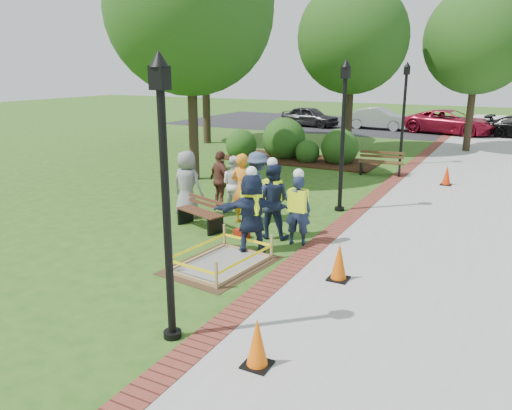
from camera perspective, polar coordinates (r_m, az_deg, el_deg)
The scene contains 35 objects.
ground at distance 10.96m, azimuth -5.27°, elevation -6.20°, with size 100.00×100.00×0.00m, color #285116.
sidewalk at distance 18.95m, azimuth 25.26°, elevation 1.70°, with size 6.00×60.00×0.02m, color #9E9E99.
brick_edging at distance 19.33m, azimuth 15.65°, elevation 2.88°, with size 0.50×60.00×0.03m, color maroon.
mulch_bed at distance 22.60m, azimuth 4.94°, elevation 5.18°, with size 7.00×3.00×0.05m, color #381E0F.
parking_lot at distance 36.17m, azimuth 18.88°, elevation 8.26°, with size 36.00×12.00×0.01m, color black.
wet_concrete_pad at distance 10.53m, azimuth -4.04°, elevation -5.75°, with size 1.96×2.49×0.55m.
bench_near at distance 12.97m, azimuth -6.40°, elevation -1.61°, with size 1.52×0.90×0.78m.
bench_far at distance 19.91m, azimuth 14.03°, elevation 4.15°, with size 1.72×0.79×0.90m.
cone_front at distance 7.13m, azimuth 0.14°, elevation -15.57°, with size 0.38×0.38×0.75m.
cone_back at distance 9.89m, azimuth 9.47°, elevation -6.51°, with size 0.39×0.39×0.77m.
cone_far at distance 18.82m, azimuth 20.96°, elevation 3.13°, with size 0.36×0.36×0.72m.
toolbox at distance 12.27m, azimuth -1.65°, elevation -3.28°, with size 0.38×0.21×0.19m, color #9C1C0C.
lamp_near at distance 7.20m, azimuth -10.37°, elevation 2.72°, with size 0.28×0.28×4.26m.
lamp_mid at distance 14.28m, azimuth 9.94°, elevation 8.98°, with size 0.28×0.28×4.26m.
lamp_far at distance 22.00m, azimuth 16.58°, elevation 10.79°, with size 0.28×0.28×4.26m.
tree_left at distance 18.48m, azimuth -7.61°, elevation 21.21°, with size 5.82×5.82×8.85m.
tree_back at distance 24.99m, azimuth 11.00°, elevation 18.23°, with size 5.20×5.20×7.97m.
tree_right at distance 26.84m, azimuth 24.06°, elevation 16.81°, with size 5.04×5.04×7.79m.
tree_far at distance 27.82m, azimuth -6.01°, elevation 22.29°, with size 7.32×7.32×11.04m.
shrub_a at distance 23.05m, azimuth -1.70°, elevation 5.38°, with size 1.43×1.43×1.43m, color #224D16.
shrub_b at distance 23.18m, azimuth 3.17°, elevation 5.42°, with size 1.99×1.99×1.99m, color #224D16.
shrub_c at distance 22.13m, azimuth 5.87°, elevation 4.88°, with size 1.06×1.06×1.06m, color #224D16.
shrub_d at distance 22.09m, azimuth 9.46°, elevation 4.73°, with size 1.61×1.61×1.61m, color #224D16.
shrub_e at distance 23.48m, azimuth 4.54°, elevation 5.53°, with size 0.92×0.92×0.92m, color #224D16.
casual_person_a at distance 13.84m, azimuth -7.87°, elevation 2.34°, with size 0.60×0.39×1.85m.
casual_person_b at distance 13.16m, azimuth -1.54°, elevation 1.86°, with size 0.63×0.43×1.88m.
casual_person_c at distance 14.23m, azimuth -2.48°, elevation 2.39°, with size 0.58×0.43×1.64m.
casual_person_d at distance 14.53m, azimuth -4.07°, elevation 2.82°, with size 0.65×0.56×1.73m.
casual_person_e at distance 13.54m, azimuth 0.18°, elevation 2.20°, with size 0.70×0.61×1.86m.
hivis_worker_a at distance 11.07m, azimuth -0.51°, elevation -0.61°, with size 0.69×0.63×1.97m.
hivis_worker_b at distance 11.58m, azimuth 4.80°, elevation -0.27°, with size 0.59×0.44×1.82m.
hivis_worker_c at distance 12.02m, azimuth 1.84°, elevation 0.73°, with size 0.65×0.48×1.99m.
parked_car_a at distance 35.76m, azimuth 6.14°, elevation 8.91°, with size 4.65×2.02×1.52m, color black.
parked_car_b at distance 34.96m, azimuth 13.83°, elevation 8.40°, with size 4.75×2.06×1.55m, color #AEAFB4.
parked_car_c at distance 33.75m, azimuth 21.19°, elevation 7.57°, with size 4.96×2.16×1.62m, color maroon.
Camera 1 is at (5.62, -8.51, 4.04)m, focal length 35.00 mm.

